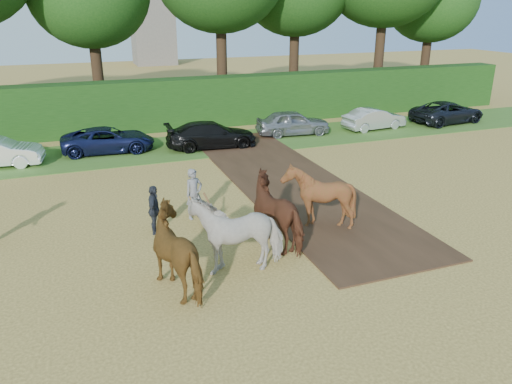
# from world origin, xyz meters

# --- Properties ---
(ground) EXTENTS (120.00, 120.00, 0.00)m
(ground) POSITION_xyz_m (0.00, 0.00, 0.00)
(ground) COLOR gold
(ground) RESTS_ON ground
(earth_strip) EXTENTS (4.50, 17.00, 0.05)m
(earth_strip) POSITION_xyz_m (1.50, 7.00, 0.03)
(earth_strip) COLOR #472D1C
(earth_strip) RESTS_ON ground
(grass_verge) EXTENTS (50.00, 5.00, 0.03)m
(grass_verge) POSITION_xyz_m (0.00, 14.00, 0.01)
(grass_verge) COLOR #38601E
(grass_verge) RESTS_ON ground
(hedgerow) EXTENTS (46.00, 1.60, 3.00)m
(hedgerow) POSITION_xyz_m (0.00, 18.50, 1.50)
(hedgerow) COLOR #14380F
(hedgerow) RESTS_ON ground
(spectator_far) EXTENTS (0.70, 1.06, 1.67)m
(spectator_far) POSITION_xyz_m (-4.72, 3.74, 0.84)
(spectator_far) COLOR #22262E
(spectator_far) RESTS_ON ground
(plough_team) EXTENTS (7.31, 6.21, 2.19)m
(plough_team) POSITION_xyz_m (-2.01, 1.30, 1.09)
(plough_team) COLOR brown
(plough_team) RESTS_ON ground
(parked_cars) EXTENTS (36.17, 3.28, 1.46)m
(parked_cars) POSITION_xyz_m (0.58, 13.98, 0.69)
(parked_cars) COLOR #A9ADB0
(parked_cars) RESTS_ON ground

